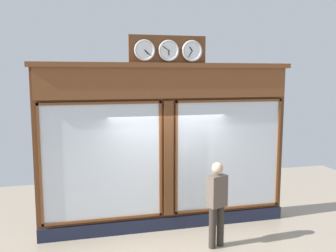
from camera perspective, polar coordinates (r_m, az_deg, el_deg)
shop_facade at (r=7.95m, az=-0.22°, el=-3.12°), size 5.52×0.42×4.14m
pedestrian at (r=7.34m, az=7.55°, el=-11.37°), size 0.41×0.32×1.69m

